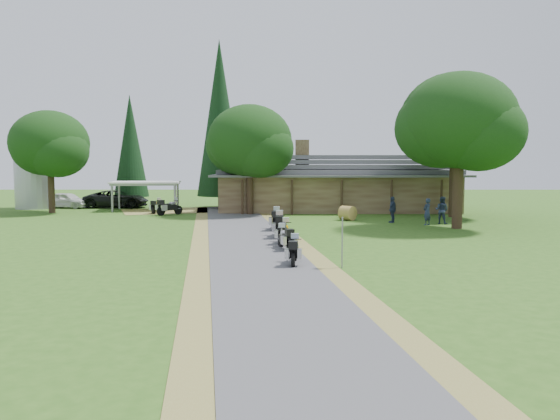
{
  "coord_description": "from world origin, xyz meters",
  "views": [
    {
      "loc": [
        1.22,
        -24.19,
        4.19
      ],
      "look_at": [
        1.1,
        5.46,
        1.6
      ],
      "focal_mm": 35.0,
      "sensor_mm": 36.0,
      "label": 1
    }
  ],
  "objects_px": {
    "motorcycle_row_c": "(284,231)",
    "motorcycle_carport_a": "(157,206)",
    "car_white_sedan": "(67,198)",
    "motorcycle_row_a": "(294,250)",
    "car_dark_suv": "(116,195)",
    "motorcycle_row_d": "(279,224)",
    "silo": "(34,171)",
    "motorcycle_carport_b": "(170,206)",
    "motorcycle_row_b": "(285,237)",
    "lodge": "(336,182)",
    "hay_bale": "(348,213)",
    "carport": "(146,196)",
    "motorcycle_row_e": "(276,219)"
  },
  "relations": [
    {
      "from": "carport",
      "to": "motorcycle_row_c",
      "type": "bearing_deg",
      "value": -65.21
    },
    {
      "from": "motorcycle_row_c",
      "to": "motorcycle_carport_a",
      "type": "relative_size",
      "value": 1.03
    },
    {
      "from": "motorcycle_row_c",
      "to": "motorcycle_row_d",
      "type": "bearing_deg",
      "value": 16.13
    },
    {
      "from": "car_dark_suv",
      "to": "motorcycle_row_e",
      "type": "height_order",
      "value": "car_dark_suv"
    },
    {
      "from": "silo",
      "to": "motorcycle_row_b",
      "type": "distance_m",
      "value": 32.96
    },
    {
      "from": "motorcycle_row_d",
      "to": "motorcycle_row_e",
      "type": "relative_size",
      "value": 1.04
    },
    {
      "from": "motorcycle_row_a",
      "to": "hay_bale",
      "type": "bearing_deg",
      "value": -9.43
    },
    {
      "from": "motorcycle_carport_a",
      "to": "motorcycle_carport_b",
      "type": "distance_m",
      "value": 2.0
    },
    {
      "from": "motorcycle_row_b",
      "to": "hay_bale",
      "type": "xyz_separation_m",
      "value": [
        4.61,
        13.38,
        -0.09
      ]
    },
    {
      "from": "car_white_sedan",
      "to": "motorcycle_carport_a",
      "type": "height_order",
      "value": "car_white_sedan"
    },
    {
      "from": "hay_bale",
      "to": "motorcycle_row_d",
      "type": "bearing_deg",
      "value": -118.59
    },
    {
      "from": "carport",
      "to": "lodge",
      "type": "bearing_deg",
      "value": -5.6
    },
    {
      "from": "car_dark_suv",
      "to": "motorcycle_row_e",
      "type": "bearing_deg",
      "value": -139.88
    },
    {
      "from": "lodge",
      "to": "silo",
      "type": "bearing_deg",
      "value": 176.86
    },
    {
      "from": "car_dark_suv",
      "to": "motorcycle_row_a",
      "type": "relative_size",
      "value": 3.6
    },
    {
      "from": "silo",
      "to": "motorcycle_carport_a",
      "type": "height_order",
      "value": "silo"
    },
    {
      "from": "carport",
      "to": "motorcycle_row_d",
      "type": "bearing_deg",
      "value": -62.58
    },
    {
      "from": "motorcycle_row_c",
      "to": "car_white_sedan",
      "type": "bearing_deg",
      "value": 51.88
    },
    {
      "from": "motorcycle_row_b",
      "to": "motorcycle_carport_b",
      "type": "distance_m",
      "value": 19.57
    },
    {
      "from": "car_dark_suv",
      "to": "motorcycle_row_d",
      "type": "bearing_deg",
      "value": -144.58
    },
    {
      "from": "carport",
      "to": "car_dark_suv",
      "type": "bearing_deg",
      "value": 136.08
    },
    {
      "from": "carport",
      "to": "car_white_sedan",
      "type": "height_order",
      "value": "carport"
    },
    {
      "from": "lodge",
      "to": "hay_bale",
      "type": "bearing_deg",
      "value": -90.24
    },
    {
      "from": "motorcycle_row_a",
      "to": "car_dark_suv",
      "type": "bearing_deg",
      "value": 33.88
    },
    {
      "from": "motorcycle_carport_b",
      "to": "carport",
      "type": "bearing_deg",
      "value": 79.01
    },
    {
      "from": "motorcycle_row_e",
      "to": "hay_bale",
      "type": "bearing_deg",
      "value": -39.49
    },
    {
      "from": "motorcycle_row_a",
      "to": "motorcycle_carport_a",
      "type": "distance_m",
      "value": 25.04
    },
    {
      "from": "car_dark_suv",
      "to": "motorcycle_row_b",
      "type": "distance_m",
      "value": 28.96
    },
    {
      "from": "motorcycle_carport_a",
      "to": "hay_bale",
      "type": "xyz_separation_m",
      "value": [
        15.11,
        -5.39,
        -0.09
      ]
    },
    {
      "from": "carport",
      "to": "car_dark_suv",
      "type": "distance_m",
      "value": 4.3
    },
    {
      "from": "silo",
      "to": "motorcycle_row_c",
      "type": "relative_size",
      "value": 3.73
    },
    {
      "from": "motorcycle_row_a",
      "to": "motorcycle_carport_b",
      "type": "bearing_deg",
      "value": 28.7
    },
    {
      "from": "motorcycle_row_b",
      "to": "carport",
      "type": "bearing_deg",
      "value": 11.75
    },
    {
      "from": "motorcycle_row_d",
      "to": "car_white_sedan",
      "type": "bearing_deg",
      "value": 44.87
    },
    {
      "from": "car_white_sedan",
      "to": "motorcycle_row_a",
      "type": "bearing_deg",
      "value": -128.6
    },
    {
      "from": "car_white_sedan",
      "to": "motorcycle_row_a",
      "type": "height_order",
      "value": "car_white_sedan"
    },
    {
      "from": "motorcycle_carport_b",
      "to": "silo",
      "type": "bearing_deg",
      "value": 110.6
    },
    {
      "from": "silo",
      "to": "motorcycle_carport_b",
      "type": "relative_size",
      "value": 3.37
    },
    {
      "from": "car_white_sedan",
      "to": "car_dark_suv",
      "type": "distance_m",
      "value": 4.4
    },
    {
      "from": "motorcycle_carport_b",
      "to": "hay_bale",
      "type": "xyz_separation_m",
      "value": [
        13.75,
        -3.93,
        -0.18
      ]
    },
    {
      "from": "silo",
      "to": "lodge",
      "type": "bearing_deg",
      "value": -3.14
    },
    {
      "from": "motorcycle_row_d",
      "to": "motorcycle_row_b",
      "type": "bearing_deg",
      "value": -176.48
    },
    {
      "from": "motorcycle_row_c",
      "to": "motorcycle_row_e",
      "type": "height_order",
      "value": "motorcycle_row_e"
    },
    {
      "from": "silo",
      "to": "motorcycle_carport_b",
      "type": "distance_m",
      "value": 15.3
    },
    {
      "from": "car_dark_suv",
      "to": "motorcycle_row_e",
      "type": "distance_m",
      "value": 22.47
    },
    {
      "from": "lodge",
      "to": "motorcycle_row_d",
      "type": "height_order",
      "value": "lodge"
    },
    {
      "from": "motorcycle_carport_a",
      "to": "car_dark_suv",
      "type": "bearing_deg",
      "value": 50.91
    },
    {
      "from": "lodge",
      "to": "motorcycle_row_e",
      "type": "distance_m",
      "value": 15.43
    },
    {
      "from": "carport",
      "to": "car_white_sedan",
      "type": "bearing_deg",
      "value": 158.48
    },
    {
      "from": "silo",
      "to": "car_dark_suv",
      "type": "xyz_separation_m",
      "value": [
        7.23,
        0.77,
        -2.25
      ]
    }
  ]
}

